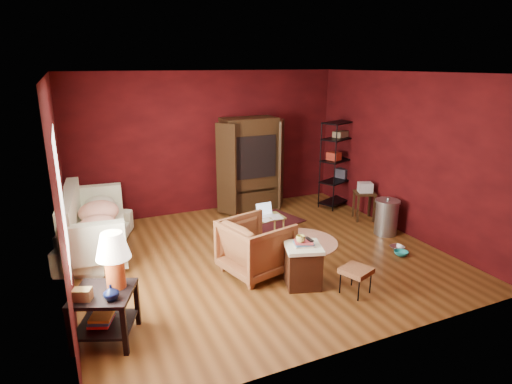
% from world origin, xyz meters
% --- Properties ---
extents(room, '(5.54, 5.04, 2.84)m').
position_xyz_m(room, '(-0.04, -0.01, 1.40)').
color(room, brown).
rests_on(room, ground).
extents(sofa, '(1.21, 1.99, 0.75)m').
position_xyz_m(sofa, '(-2.35, 1.24, 0.37)').
color(sofa, white).
rests_on(sofa, ground).
extents(armchair, '(0.99, 1.03, 0.88)m').
position_xyz_m(armchair, '(-0.31, -0.48, 0.44)').
color(armchair, black).
rests_on(armchair, ground).
extents(pet_bowl_steel, '(0.23, 0.08, 0.23)m').
position_xyz_m(pet_bowl_steel, '(2.14, -0.70, 0.11)').
color(pet_bowl_steel, silver).
rests_on(pet_bowl_steel, ground).
extents(pet_bowl_turquoise, '(0.22, 0.07, 0.22)m').
position_xyz_m(pet_bowl_turquoise, '(2.03, -0.91, 0.11)').
color(pet_bowl_turquoise, '#24ABAB').
rests_on(pet_bowl_turquoise, ground).
extents(vase, '(0.21, 0.21, 0.16)m').
position_xyz_m(vase, '(-2.38, -1.45, 0.67)').
color(vase, '#0B1339').
rests_on(vase, side_table).
extents(mug, '(0.14, 0.12, 0.12)m').
position_xyz_m(mug, '(0.06, -1.10, 0.71)').
color(mug, '#D0CA65').
rests_on(mug, hamper).
extents(side_table, '(0.80, 0.80, 1.22)m').
position_xyz_m(side_table, '(-2.37, -1.22, 0.73)').
color(side_table, black).
rests_on(side_table, ground).
extents(sofa_cushions, '(1.11, 2.29, 0.92)m').
position_xyz_m(sofa_cushions, '(-2.40, 1.27, 0.45)').
color(sofa_cushions, white).
rests_on(sofa_cushions, sofa).
extents(hamper, '(0.60, 0.60, 0.67)m').
position_xyz_m(hamper, '(0.12, -1.09, 0.31)').
color(hamper, '#3E1C0E').
rests_on(hamper, ground).
extents(footstool, '(0.45, 0.45, 0.36)m').
position_xyz_m(footstool, '(0.65, -1.56, 0.31)').
color(footstool, black).
rests_on(footstool, ground).
extents(rug_round, '(1.59, 1.59, 0.01)m').
position_xyz_m(rug_round, '(0.83, 0.20, 0.01)').
color(rug_round, beige).
rests_on(rug_round, ground).
extents(rug_oriental, '(1.52, 1.21, 0.01)m').
position_xyz_m(rug_oriental, '(0.68, 1.27, 0.02)').
color(rug_oriental, '#4F1519').
rests_on(rug_oriental, ground).
extents(laptop_desk, '(0.55, 0.44, 0.66)m').
position_xyz_m(laptop_desk, '(0.32, 0.46, 0.41)').
color(laptop_desk, olive).
rests_on(laptop_desk, ground).
extents(tv_armoire, '(1.49, 0.78, 1.89)m').
position_xyz_m(tv_armoire, '(0.76, 2.20, 0.99)').
color(tv_armoire, black).
rests_on(tv_armoire, ground).
extents(wire_shelving, '(0.96, 0.69, 1.80)m').
position_xyz_m(wire_shelving, '(2.57, 1.65, 0.99)').
color(wire_shelving, black).
rests_on(wire_shelving, ground).
extents(small_stand, '(0.48, 0.48, 0.74)m').
position_xyz_m(small_stand, '(2.51, 0.68, 0.55)').
color(small_stand, black).
rests_on(small_stand, ground).
extents(trash_can, '(0.52, 0.52, 0.68)m').
position_xyz_m(trash_can, '(2.41, -0.09, 0.32)').
color(trash_can, '#A1A6A9').
rests_on(trash_can, ground).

